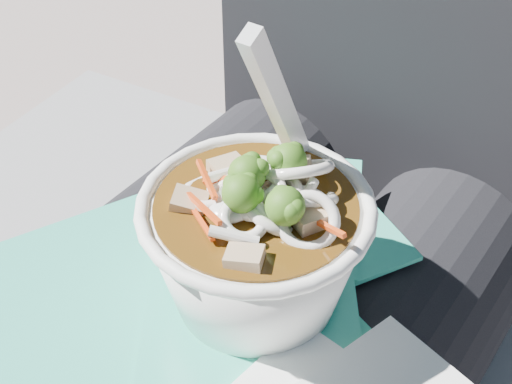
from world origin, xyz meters
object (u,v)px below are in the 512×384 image
Objects in this scene: lap at (224,355)px; udon_bowl at (257,238)px; person_body at (287,260)px; plastic_bag at (218,287)px.

udon_bowl is at bearing 1.77° from lap.
person_body is 4.86× the size of udon_bowl.
person_body is at bearing 91.75° from plastic_bag.
lap is 0.15m from udon_bowl.
udon_bowl is at bearing -70.38° from person_body.
plastic_bag is (0.00, -0.10, 0.06)m from person_body.
lap is 0.49× the size of person_body.
plastic_bag is (0.00, -0.01, 0.09)m from lap.
lap is 1.26× the size of plastic_bag.
lap is at bearing -178.23° from udon_bowl.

